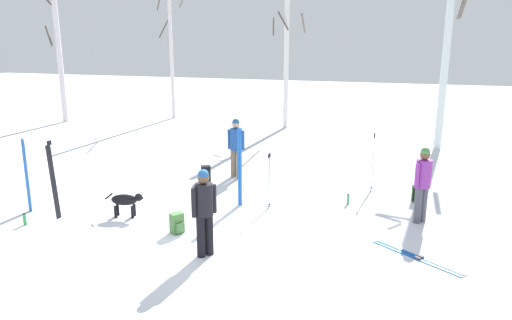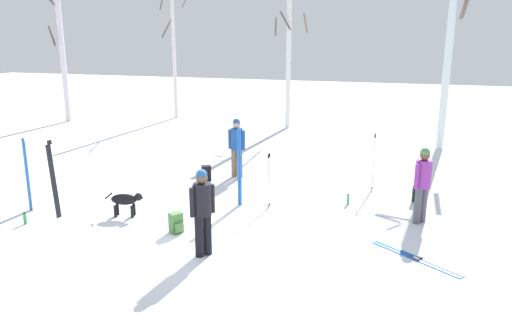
% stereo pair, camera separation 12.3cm
% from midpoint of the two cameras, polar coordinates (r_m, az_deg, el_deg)
% --- Properties ---
extents(ground_plane, '(60.00, 60.00, 0.00)m').
position_cam_midpoint_polar(ground_plane, '(10.67, -4.55, -8.71)').
color(ground_plane, white).
extents(person_0, '(0.52, 0.34, 1.72)m').
position_cam_midpoint_polar(person_0, '(14.44, -1.94, 1.80)').
color(person_0, '#72604C').
rests_on(person_0, ground_plane).
extents(person_1, '(0.38, 0.41, 1.72)m').
position_cam_midpoint_polar(person_1, '(11.69, 18.50, -2.19)').
color(person_1, '#4C4C56').
rests_on(person_1, ground_plane).
extents(person_2, '(0.38, 0.41, 1.72)m').
position_cam_midpoint_polar(person_2, '(9.57, -5.66, -5.27)').
color(person_2, black).
rests_on(person_2, ground_plane).
extents(dog, '(0.89, 0.34, 0.57)m').
position_cam_midpoint_polar(dog, '(11.99, -14.12, -4.41)').
color(dog, black).
rests_on(dog, ground_plane).
extents(ski_pair_planted_0, '(0.12, 0.08, 1.92)m').
position_cam_midpoint_polar(ski_pair_planted_0, '(12.17, -1.57, -0.86)').
color(ski_pair_planted_0, blue).
rests_on(ski_pair_planted_0, ground_plane).
extents(ski_pair_planted_1, '(0.14, 0.08, 1.76)m').
position_cam_midpoint_polar(ski_pair_planted_1, '(12.96, -24.06, -1.56)').
color(ski_pair_planted_1, blue).
rests_on(ski_pair_planted_1, ground_plane).
extents(ski_pair_planted_2, '(0.06, 0.23, 1.83)m').
position_cam_midpoint_polar(ski_pair_planted_2, '(12.20, -21.53, -2.12)').
color(ski_pair_planted_2, black).
rests_on(ski_pair_planted_2, ground_plane).
extents(ski_pair_lying_0, '(1.65, 1.29, 0.05)m').
position_cam_midpoint_polar(ski_pair_lying_0, '(10.24, 17.83, -10.44)').
color(ski_pair_lying_0, blue).
rests_on(ski_pair_lying_0, ground_plane).
extents(ski_poles_0, '(0.07, 0.22, 1.36)m').
position_cam_midpoint_polar(ski_poles_0, '(12.03, 1.75, -2.17)').
color(ski_poles_0, '#B2B2BC').
rests_on(ski_poles_0, ground_plane).
extents(ski_poles_1, '(0.07, 0.22, 1.55)m').
position_cam_midpoint_polar(ski_poles_1, '(13.63, 13.32, -0.09)').
color(ski_poles_1, '#B2B2BC').
rests_on(ski_poles_1, ground_plane).
extents(backpack_0, '(0.33, 0.34, 0.44)m').
position_cam_midpoint_polar(backpack_0, '(13.21, 18.06, -3.69)').
color(backpack_0, '#4C7F3F').
rests_on(backpack_0, ground_plane).
extents(backpack_1, '(0.32, 0.34, 0.44)m').
position_cam_midpoint_polar(backpack_1, '(14.36, -5.35, -1.50)').
color(backpack_1, black).
rests_on(backpack_1, ground_plane).
extents(backpack_2, '(0.34, 0.34, 0.44)m').
position_cam_midpoint_polar(backpack_2, '(10.94, -8.63, -7.00)').
color(backpack_2, '#4C7F3F').
rests_on(backpack_2, ground_plane).
extents(water_bottle_0, '(0.07, 0.07, 0.28)m').
position_cam_midpoint_polar(water_bottle_0, '(12.36, -24.26, -6.00)').
color(water_bottle_0, green).
rests_on(water_bottle_0, ground_plane).
extents(water_bottle_1, '(0.06, 0.06, 0.27)m').
position_cam_midpoint_polar(water_bottle_1, '(12.67, 10.57, -4.39)').
color(water_bottle_1, green).
rests_on(water_bottle_1, ground_plane).
extents(birch_tree_0, '(0.84, 1.04, 6.17)m').
position_cam_midpoint_polar(birch_tree_0, '(24.24, -20.81, 11.22)').
color(birch_tree_0, silver).
rests_on(birch_tree_0, ground_plane).
extents(birch_tree_1, '(1.49, 1.48, 6.20)m').
position_cam_midpoint_polar(birch_tree_1, '(23.93, -9.07, 12.36)').
color(birch_tree_1, silver).
rests_on(birch_tree_1, ground_plane).
extents(birch_tree_2, '(1.41, 1.38, 6.40)m').
position_cam_midpoint_polar(birch_tree_2, '(21.29, 3.86, 12.29)').
color(birch_tree_2, silver).
rests_on(birch_tree_2, ground_plane).
extents(birch_tree_3, '(1.38, 1.76, 7.08)m').
position_cam_midpoint_polar(birch_tree_3, '(18.66, 21.05, 12.40)').
color(birch_tree_3, silver).
rests_on(birch_tree_3, ground_plane).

